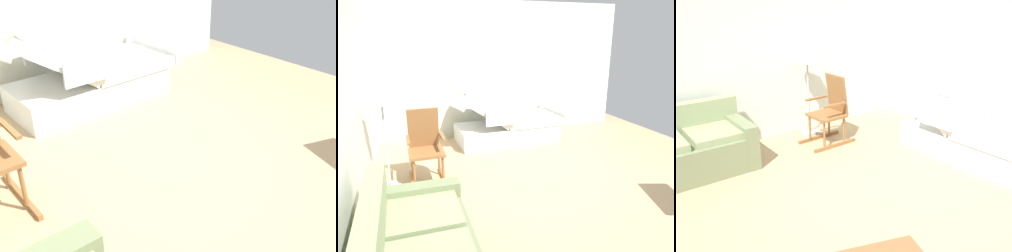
% 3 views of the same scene
% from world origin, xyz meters
% --- Properties ---
extents(ground_plane, '(6.35, 6.35, 0.00)m').
position_xyz_m(ground_plane, '(0.00, 0.00, 0.00)').
color(ground_plane, tan).
extents(hospital_bed, '(1.07, 2.10, 1.12)m').
position_xyz_m(hospital_bed, '(1.88, 0.11, 0.31)').
color(hospital_bed, silver).
rests_on(hospital_bed, ground).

